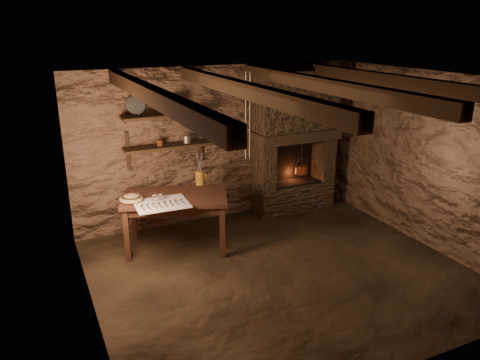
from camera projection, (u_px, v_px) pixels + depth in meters
name	position (u px, v px, depth m)	size (l,w,h in m)	color
floor	(280.00, 272.00, 5.91)	(4.50, 4.50, 0.00)	black
back_wall	(218.00, 144.00, 7.25)	(4.50, 0.04, 2.40)	#4F3425
front_wall	(405.00, 253.00, 3.81)	(4.50, 0.04, 2.40)	#4F3425
left_wall	(85.00, 213.00, 4.63)	(0.04, 4.00, 2.40)	#4F3425
right_wall	(424.00, 160.00, 6.43)	(0.04, 4.00, 2.40)	#4F3425
ceiling	(286.00, 79.00, 5.15)	(4.50, 4.00, 0.04)	black
beam_far_left	(153.00, 95.00, 4.58)	(0.14, 3.95, 0.16)	black
beam_mid_left	(245.00, 90.00, 4.98)	(0.14, 3.95, 0.16)	black
beam_mid_right	(323.00, 85.00, 5.38)	(0.14, 3.95, 0.16)	black
beam_far_right	(390.00, 81.00, 5.78)	(0.14, 3.95, 0.16)	black
shelf_lower	(168.00, 146.00, 6.74)	(1.25, 0.30, 0.04)	black
shelf_upper	(166.00, 115.00, 6.59)	(1.25, 0.30, 0.04)	black
hearth	(295.00, 138.00, 7.54)	(1.43, 0.51, 2.30)	#322519
work_table	(176.00, 220.00, 6.40)	(1.57, 1.22, 0.79)	#351C12
linen_cloth	(162.00, 204.00, 5.97)	(0.67, 0.54, 0.01)	beige
pewter_cutlery_row	(162.00, 204.00, 5.94)	(0.56, 0.22, 0.01)	gray
drinking_glasses	(160.00, 197.00, 6.07)	(0.22, 0.06, 0.09)	white
stoneware_jug	(200.00, 171.00, 6.65)	(0.15, 0.14, 0.46)	#A2741F
wooden_bowl	(131.00, 199.00, 6.05)	(0.31, 0.31, 0.11)	olive
iron_stockpot	(174.00, 107.00, 6.61)	(0.22, 0.22, 0.17)	#33302D
tin_pan	(135.00, 105.00, 6.47)	(0.27, 0.27, 0.04)	#A5A5A0
small_kettle	(187.00, 139.00, 6.83)	(0.15, 0.11, 0.16)	#A5A5A0
rusty_tin	(160.00, 143.00, 6.67)	(0.08, 0.08, 0.08)	#532410
red_pot	(301.00, 169.00, 7.72)	(0.24, 0.24, 0.54)	maroon
hanging_ropes	(248.00, 116.00, 6.26)	(0.08, 0.08, 1.20)	beige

